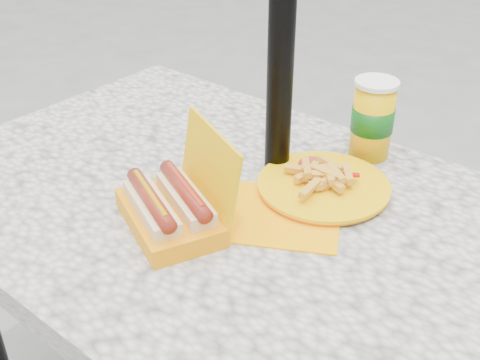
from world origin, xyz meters
The scene contains 4 objects.
picnic_table centered at (0.00, 0.00, 0.64)m, with size 1.20×0.80×0.75m.
hotdog_box centered at (-0.02, -0.12, 0.79)m, with size 0.25×0.23×0.17m.
fries_plate centered at (0.12, 0.13, 0.76)m, with size 0.26×0.37×0.05m.
soda_cup centered at (0.12, 0.32, 0.83)m, with size 0.09×0.09×0.16m.
Camera 1 is at (0.61, -0.70, 1.36)m, focal length 45.00 mm.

